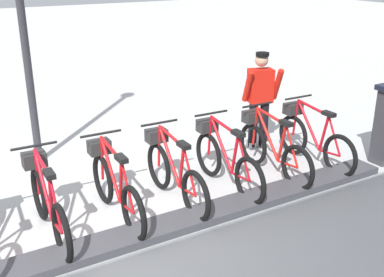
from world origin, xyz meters
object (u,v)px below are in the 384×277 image
(bike_docked_2, at_px, (225,159))
(bike_docked_3, at_px, (173,172))
(bike_docked_0, at_px, (312,138))
(bike_docked_4, at_px, (115,186))
(bike_docked_5, at_px, (47,202))
(worker_near_rack, at_px, (260,97))
(bike_docked_1, at_px, (271,148))

(bike_docked_2, distance_m, bike_docked_3, 0.84)
(bike_docked_0, xyz_separation_m, bike_docked_3, (0.00, 2.51, 0.00))
(bike_docked_0, relative_size, bike_docked_4, 1.00)
(bike_docked_3, xyz_separation_m, bike_docked_4, (0.00, 0.84, 0.00))
(bike_docked_5, bearing_deg, bike_docked_4, -90.00)
(bike_docked_3, height_order, worker_near_rack, worker_near_rack)
(bike_docked_3, xyz_separation_m, worker_near_rack, (0.98, -2.20, 0.48))
(bike_docked_1, height_order, bike_docked_4, same)
(bike_docked_3, relative_size, worker_near_rack, 1.04)
(bike_docked_5, distance_m, worker_near_rack, 4.03)
(worker_near_rack, bearing_deg, bike_docked_3, 114.02)
(bike_docked_0, relative_size, bike_docked_2, 1.00)
(bike_docked_1, distance_m, bike_docked_4, 2.51)
(bike_docked_5, bearing_deg, worker_near_rack, -75.78)
(bike_docked_3, bearing_deg, bike_docked_5, 90.00)
(bike_docked_0, relative_size, bike_docked_1, 1.00)
(bike_docked_3, distance_m, bike_docked_5, 1.67)
(bike_docked_3, bearing_deg, bike_docked_0, -90.00)
(bike_docked_1, xyz_separation_m, bike_docked_5, (0.00, 3.34, 0.00))
(bike_docked_4, bearing_deg, worker_near_rack, -72.10)
(bike_docked_3, relative_size, bike_docked_4, 1.00)
(bike_docked_2, bearing_deg, bike_docked_3, 90.00)
(bike_docked_4, distance_m, bike_docked_5, 0.84)
(bike_docked_1, xyz_separation_m, bike_docked_4, (0.00, 2.51, 0.00))
(bike_docked_1, bearing_deg, bike_docked_5, 90.00)
(worker_near_rack, bearing_deg, bike_docked_2, 125.69)
(bike_docked_1, height_order, bike_docked_2, same)
(bike_docked_4, relative_size, bike_docked_5, 1.00)
(bike_docked_5, relative_size, worker_near_rack, 1.04)
(bike_docked_1, height_order, bike_docked_5, same)
(bike_docked_0, distance_m, bike_docked_4, 3.34)
(bike_docked_2, relative_size, bike_docked_3, 1.00)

